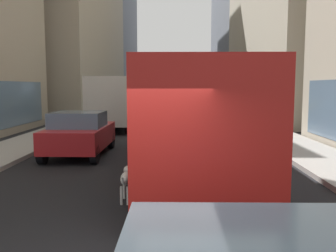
{
  "coord_description": "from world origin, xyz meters",
  "views": [
    {
      "loc": [
        0.64,
        -4.47,
        2.53
      ],
      "look_at": [
        0.48,
        5.81,
        1.4
      ],
      "focal_mm": 38.52,
      "sensor_mm": 36.0,
      "label": 1
    }
  ],
  "objects_px": {
    "car_white_van": "(142,102)",
    "dalmatian_dog": "(126,178)",
    "car_grey_wagon": "(178,101)",
    "car_yellow_taxi": "(180,104)",
    "car_black_suv": "(208,113)",
    "transit_bus": "(191,111)",
    "car_red_coupe": "(80,133)",
    "box_truck": "(117,101)"
  },
  "relations": [
    {
      "from": "car_white_van",
      "to": "dalmatian_dog",
      "type": "bearing_deg",
      "value": -85.62
    },
    {
      "from": "dalmatian_dog",
      "to": "car_red_coupe",
      "type": "bearing_deg",
      "value": 114.43
    },
    {
      "from": "car_yellow_taxi",
      "to": "car_red_coupe",
      "type": "bearing_deg",
      "value": -100.69
    },
    {
      "from": "car_red_coupe",
      "to": "dalmatian_dog",
      "type": "xyz_separation_m",
      "value": [
        2.39,
        -5.26,
        -0.31
      ]
    },
    {
      "from": "car_red_coupe",
      "to": "transit_bus",
      "type": "bearing_deg",
      "value": -23.95
    },
    {
      "from": "transit_bus",
      "to": "car_grey_wagon",
      "type": "relative_size",
      "value": 2.86
    },
    {
      "from": "car_white_van",
      "to": "dalmatian_dog",
      "type": "xyz_separation_m",
      "value": [
        2.39,
        -31.19,
        -0.31
      ]
    },
    {
      "from": "transit_bus",
      "to": "box_truck",
      "type": "xyz_separation_m",
      "value": [
        -4.0,
        10.46,
        -0.11
      ]
    },
    {
      "from": "car_grey_wagon",
      "to": "box_truck",
      "type": "relative_size",
      "value": 0.54
    },
    {
      "from": "car_white_van",
      "to": "car_yellow_taxi",
      "type": "height_order",
      "value": "same"
    },
    {
      "from": "car_red_coupe",
      "to": "car_yellow_taxi",
      "type": "distance_m",
      "value": 21.55
    },
    {
      "from": "box_truck",
      "to": "dalmatian_dog",
      "type": "relative_size",
      "value": 7.79
    },
    {
      "from": "transit_bus",
      "to": "car_black_suv",
      "type": "bearing_deg",
      "value": 82.12
    },
    {
      "from": "car_black_suv",
      "to": "car_grey_wagon",
      "type": "relative_size",
      "value": 1.17
    },
    {
      "from": "car_black_suv",
      "to": "dalmatian_dog",
      "type": "bearing_deg",
      "value": -102.03
    },
    {
      "from": "car_grey_wagon",
      "to": "car_white_van",
      "type": "bearing_deg",
      "value": -131.3
    },
    {
      "from": "transit_bus",
      "to": "dalmatian_dog",
      "type": "relative_size",
      "value": 11.98
    },
    {
      "from": "car_white_van",
      "to": "car_yellow_taxi",
      "type": "distance_m",
      "value": 6.21
    },
    {
      "from": "car_grey_wagon",
      "to": "car_yellow_taxi",
      "type": "xyz_separation_m",
      "value": [
        0.0,
        -9.3,
        0.0
      ]
    },
    {
      "from": "car_yellow_taxi",
      "to": "car_grey_wagon",
      "type": "bearing_deg",
      "value": 90.0
    },
    {
      "from": "car_black_suv",
      "to": "car_yellow_taxi",
      "type": "relative_size",
      "value": 1.11
    },
    {
      "from": "dalmatian_dog",
      "to": "car_grey_wagon",
      "type": "bearing_deg",
      "value": 87.42
    },
    {
      "from": "car_black_suv",
      "to": "car_white_van",
      "type": "bearing_deg",
      "value": 109.14
    },
    {
      "from": "car_red_coupe",
      "to": "car_yellow_taxi",
      "type": "relative_size",
      "value": 0.92
    },
    {
      "from": "transit_bus",
      "to": "dalmatian_dog",
      "type": "xyz_separation_m",
      "value": [
        -1.61,
        -3.49,
        -1.26
      ]
    },
    {
      "from": "car_yellow_taxi",
      "to": "dalmatian_dog",
      "type": "bearing_deg",
      "value": -93.48
    },
    {
      "from": "car_white_van",
      "to": "car_grey_wagon",
      "type": "bearing_deg",
      "value": 48.7
    },
    {
      "from": "box_truck",
      "to": "dalmatian_dog",
      "type": "xyz_separation_m",
      "value": [
        2.39,
        -13.95,
        -1.15
      ]
    },
    {
      "from": "car_white_van",
      "to": "car_red_coupe",
      "type": "relative_size",
      "value": 1.06
    },
    {
      "from": "transit_bus",
      "to": "car_black_suv",
      "type": "relative_size",
      "value": 2.44
    },
    {
      "from": "transit_bus",
      "to": "car_yellow_taxi",
      "type": "height_order",
      "value": "transit_bus"
    },
    {
      "from": "car_white_van",
      "to": "box_truck",
      "type": "relative_size",
      "value": 0.55
    },
    {
      "from": "car_red_coupe",
      "to": "dalmatian_dog",
      "type": "distance_m",
      "value": 5.79
    },
    {
      "from": "car_black_suv",
      "to": "box_truck",
      "type": "distance_m",
      "value": 5.77
    },
    {
      "from": "dalmatian_dog",
      "to": "car_yellow_taxi",
      "type": "bearing_deg",
      "value": 86.52
    },
    {
      "from": "transit_bus",
      "to": "car_red_coupe",
      "type": "distance_m",
      "value": 4.48
    },
    {
      "from": "car_red_coupe",
      "to": "car_yellow_taxi",
      "type": "xyz_separation_m",
      "value": [
        4.0,
        21.18,
        0.0
      ]
    },
    {
      "from": "car_red_coupe",
      "to": "car_yellow_taxi",
      "type": "bearing_deg",
      "value": 79.31
    },
    {
      "from": "car_grey_wagon",
      "to": "car_yellow_taxi",
      "type": "distance_m",
      "value": 9.3
    },
    {
      "from": "box_truck",
      "to": "dalmatian_dog",
      "type": "height_order",
      "value": "box_truck"
    },
    {
      "from": "car_white_van",
      "to": "car_grey_wagon",
      "type": "relative_size",
      "value": 1.03
    },
    {
      "from": "car_white_van",
      "to": "car_black_suv",
      "type": "relative_size",
      "value": 0.88
    }
  ]
}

